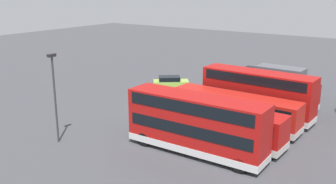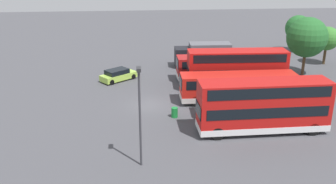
% 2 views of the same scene
% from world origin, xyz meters
% --- Properties ---
extents(ground_plane, '(140.00, 140.00, 0.00)m').
position_xyz_m(ground_plane, '(0.00, 0.00, 0.00)').
color(ground_plane, '#47474C').
extents(bus_single_deck_near_end, '(2.64, 11.00, 2.95)m').
position_xyz_m(bus_single_deck_near_end, '(-7.38, 9.04, 1.62)').
color(bus_single_deck_near_end, '#A51919').
rests_on(bus_single_deck_near_end, ground).
extents(bus_double_decker_second, '(3.03, 11.02, 4.55)m').
position_xyz_m(bus_double_decker_second, '(-3.59, 9.76, 2.45)').
color(bus_double_decker_second, '#B71411').
rests_on(bus_double_decker_second, ground).
extents(bus_single_deck_third, '(2.82, 11.99, 2.95)m').
position_xyz_m(bus_single_deck_third, '(-0.17, 9.02, 1.62)').
color(bus_single_deck_third, red).
rests_on(bus_single_deck_third, ground).
extents(bus_single_deck_fourth, '(2.93, 10.45, 2.95)m').
position_xyz_m(bus_single_deck_fourth, '(3.77, 9.81, 1.62)').
color(bus_single_deck_fourth, '#B71411').
rests_on(bus_single_deck_fourth, ground).
extents(bus_double_decker_fifth, '(2.69, 11.11, 4.55)m').
position_xyz_m(bus_double_decker_fifth, '(7.02, 9.15, 2.45)').
color(bus_double_decker_fifth, '#B71411').
rests_on(bus_double_decker_fifth, ground).
extents(box_truck_blue, '(2.78, 7.59, 3.20)m').
position_xyz_m(box_truck_blue, '(-13.37, 7.90, 1.71)').
color(box_truck_blue, '#595960').
rests_on(box_truck_blue, ground).
extents(car_hatchback_silver, '(4.12, 4.58, 1.43)m').
position_xyz_m(car_hatchback_silver, '(-8.21, -3.52, 0.70)').
color(car_hatchback_silver, '#A5D14C').
rests_on(car_hatchback_silver, ground).
extents(lamp_post_tall, '(0.70, 0.30, 7.33)m').
position_xyz_m(lamp_post_tall, '(11.53, -1.28, 4.33)').
color(lamp_post_tall, '#38383D').
rests_on(lamp_post_tall, ground).
extents(waste_bin_yellow, '(0.60, 0.60, 0.95)m').
position_xyz_m(waste_bin_yellow, '(3.31, 2.07, 0.47)').
color(waste_bin_yellow, '#197F33').
rests_on(waste_bin_yellow, ground).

